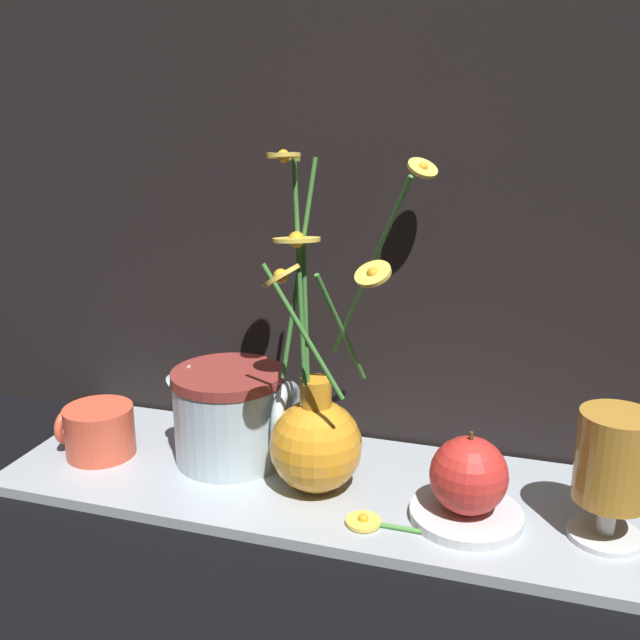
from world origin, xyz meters
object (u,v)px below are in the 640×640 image
orange_fruit (469,475)px  yellow_mug (98,431)px  ceramic_pitcher (231,411)px  tea_glass (614,463)px  vase_with_flowers (314,431)px

orange_fruit → yellow_mug: bearing=178.1°
ceramic_pitcher → tea_glass: 0.42m
ceramic_pitcher → tea_glass: (0.41, -0.05, 0.02)m
tea_glass → orange_fruit: (-0.13, -0.01, -0.03)m
orange_fruit → tea_glass: bearing=2.6°
ceramic_pitcher → vase_with_flowers: bearing=-17.6°
yellow_mug → tea_glass: bearing=-0.9°
ceramic_pitcher → orange_fruit: 0.29m
vase_with_flowers → ceramic_pitcher: size_ratio=2.33×
vase_with_flowers → orange_fruit: bearing=-5.1°
vase_with_flowers → ceramic_pitcher: vase_with_flowers is taller
tea_glass → orange_fruit: size_ratio=1.51×
ceramic_pitcher → tea_glass: size_ratio=1.19×
orange_fruit → ceramic_pitcher: bearing=169.7°
ceramic_pitcher → tea_glass: tea_glass is taller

